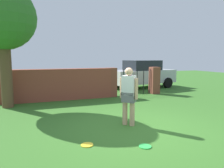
{
  "coord_description": "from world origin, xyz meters",
  "views": [
    {
      "loc": [
        -2.49,
        -4.88,
        1.89
      ],
      "look_at": [
        -0.03,
        1.74,
        1.0
      ],
      "focal_mm": 33.65,
      "sensor_mm": 36.0,
      "label": 1
    }
  ],
  "objects": [
    {
      "name": "car",
      "position": [
        3.87,
        6.79,
        0.86
      ],
      "size": [
        4.41,
        2.4,
        1.72
      ],
      "rotation": [
        0.0,
        0.0,
        0.15
      ],
      "color": "#B7B7BC",
      "rests_on": "ground"
    },
    {
      "name": "person",
      "position": [
        -0.06,
        0.33,
        0.9
      ],
      "size": [
        0.4,
        0.43,
        1.62
      ],
      "rotation": [
        0.0,
        0.0,
        2.3
      ],
      "color": "tan",
      "rests_on": "ground"
    },
    {
      "name": "frisbee_yellow",
      "position": [
        -1.48,
        -0.62,
        0.01
      ],
      "size": [
        0.27,
        0.27,
        0.02
      ],
      "primitive_type": "cylinder",
      "color": "yellow",
      "rests_on": "ground"
    },
    {
      "name": "tree",
      "position": [
        -3.48,
        3.9,
        3.3
      ],
      "size": [
        2.4,
        2.4,
        4.57
      ],
      "color": "brown",
      "rests_on": "ground"
    },
    {
      "name": "fence_gate",
      "position": [
        2.23,
        4.64,
        0.7
      ],
      "size": [
        2.86,
        0.44,
        1.4
      ],
      "color": "brown",
      "rests_on": "ground"
    },
    {
      "name": "brick_wall",
      "position": [
        -1.5,
        4.64,
        0.7
      ],
      "size": [
        4.84,
        0.5,
        1.39
      ],
      "primitive_type": "cube",
      "color": "brown",
      "rests_on": "ground"
    },
    {
      "name": "ground_plane",
      "position": [
        0.0,
        0.0,
        0.0
      ],
      "size": [
        40.0,
        40.0,
        0.0
      ],
      "primitive_type": "plane",
      "color": "#336623"
    },
    {
      "name": "frisbee_green",
      "position": [
        -0.34,
        -1.13,
        0.01
      ],
      "size": [
        0.27,
        0.27,
        0.02
      ],
      "primitive_type": "cylinder",
      "color": "green",
      "rests_on": "ground"
    }
  ]
}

